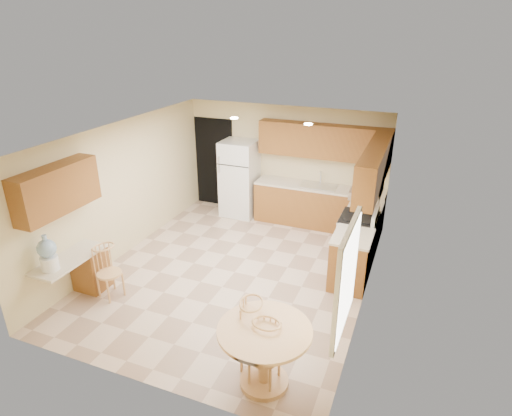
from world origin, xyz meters
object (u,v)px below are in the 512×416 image
at_px(chair_table_b, 262,354).
at_px(chair_desk, 105,270).
at_px(water_crock, 48,254).
at_px(dining_table, 264,348).
at_px(chair_table_a, 253,333).
at_px(stove, 357,239).
at_px(refrigerator, 240,178).

bearing_deg(chair_table_b, chair_desk, -12.12).
height_order(chair_table_b, water_crock, water_crock).
relative_size(dining_table, chair_table_a, 1.17).
relative_size(chair_desk, water_crock, 1.58).
bearing_deg(water_crock, stove, 39.48).
bearing_deg(water_crock, chair_desk, 51.87).
distance_m(chair_table_a, chair_table_b, 0.33).
bearing_deg(stove, dining_table, -98.83).
bearing_deg(dining_table, stove, 81.17).
distance_m(chair_table_b, chair_desk, 3.06).
bearing_deg(chair_desk, chair_table_a, 95.64).
xyz_separation_m(chair_table_b, water_crock, (-3.40, 0.23, 0.49)).
relative_size(dining_table, water_crock, 2.00).
bearing_deg(dining_table, chair_table_b, -90.00).
bearing_deg(chair_desk, refrigerator, -171.53).
relative_size(stove, chair_desk, 1.23).
height_order(chair_table_a, chair_table_b, chair_table_a).
relative_size(refrigerator, water_crock, 3.08).
bearing_deg(chair_table_b, stove, -95.50).
height_order(chair_table_b, chair_desk, chair_desk).
distance_m(dining_table, water_crock, 3.44).
distance_m(dining_table, chair_desk, 3.04).
bearing_deg(dining_table, chair_table_a, 143.94).
xyz_separation_m(stove, dining_table, (-0.52, -3.38, 0.07)).
height_order(refrigerator, chair_desk, refrigerator).
height_order(chair_table_a, water_crock, water_crock).
bearing_deg(chair_table_a, water_crock, -101.03).
bearing_deg(chair_desk, chair_table_b, 92.02).
relative_size(refrigerator, chair_table_a, 1.80).
bearing_deg(chair_table_b, chair_table_a, -44.96).
bearing_deg(chair_table_a, dining_table, 42.72).
relative_size(chair_table_a, chair_table_b, 1.09).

